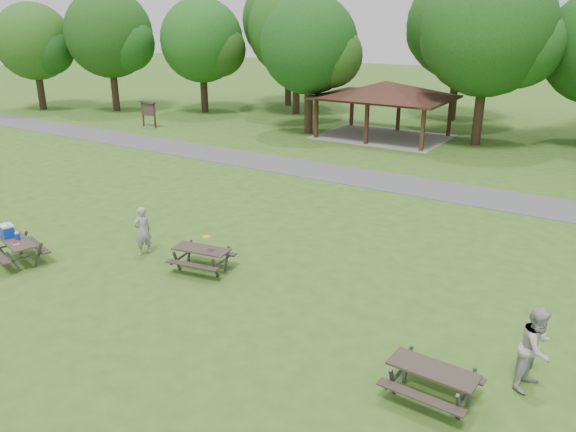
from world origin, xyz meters
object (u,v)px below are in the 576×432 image
(frisbee_thrower, at_px, (143,231))
(frisbee_catcher, at_px, (536,348))
(picnic_table_middle, at_px, (202,254))
(picnic_table_near, at_px, (14,241))

(frisbee_thrower, relative_size, frisbee_catcher, 0.88)
(frisbee_thrower, bearing_deg, picnic_table_middle, 107.46)
(picnic_table_middle, relative_size, frisbee_catcher, 1.04)
(picnic_table_near, distance_m, picnic_table_middle, 6.44)
(frisbee_thrower, distance_m, frisbee_catcher, 12.84)
(picnic_table_middle, xyz_separation_m, frisbee_thrower, (-2.59, -0.05, 0.28))
(picnic_table_near, distance_m, frisbee_catcher, 16.17)
(picnic_table_middle, distance_m, frisbee_catcher, 10.27)
(picnic_table_near, distance_m, frisbee_thrower, 4.22)
(picnic_table_middle, relative_size, frisbee_thrower, 1.19)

